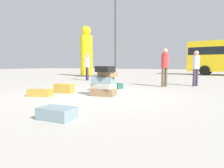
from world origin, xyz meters
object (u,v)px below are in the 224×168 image
person_passerby_in_red (196,65)px  yellow_dummy_statue (86,54)px  suitcase_tan_foreground_near (40,93)px  suitcase_navy_left_side (104,82)px  person_bearded_onlooker (165,64)px  lamp_post (115,25)px  suitcase_teal_behind_tower (114,86)px  suitcase_tower (104,83)px  suitcase_slate_upright_blue (57,113)px  suitcase_tan_foreground_far (64,88)px  person_tourist_with_camera (87,64)px

person_passerby_in_red → yellow_dummy_statue: (-8.85, 4.56, 0.92)m
suitcase_tan_foreground_near → person_passerby_in_red: bearing=36.3°
suitcase_navy_left_side → yellow_dummy_statue: (-5.98, 7.97, 1.54)m
person_bearded_onlooker → lamp_post: lamp_post is taller
suitcase_teal_behind_tower → person_passerby_in_red: (2.92, 2.41, 0.84)m
suitcase_teal_behind_tower → suitcase_tan_foreground_near: suitcase_tan_foreground_near is taller
person_bearded_onlooker → suitcase_tan_foreground_near: bearing=-8.7°
suitcase_tower → lamp_post: 12.59m
suitcase_slate_upright_blue → suitcase_tan_foreground_far: bearing=125.1°
person_passerby_in_red → suitcase_slate_upright_blue: bearing=12.3°
suitcase_teal_behind_tower → person_passerby_in_red: size_ratio=0.42×
suitcase_teal_behind_tower → person_tourist_with_camera: person_tourist_with_camera is taller
suitcase_tower → suitcase_slate_upright_blue: suitcase_tower is taller
person_bearded_onlooker → person_tourist_with_camera: bearing=-83.4°
suitcase_tower → lamp_post: (-4.75, 10.91, 4.10)m
suitcase_slate_upright_blue → lamp_post: (-5.28, 13.65, 4.39)m
suitcase_slate_upright_blue → person_passerby_in_red: (1.83, 7.07, 0.84)m
suitcase_tan_foreground_near → lamp_post: (-3.04, 11.87, 4.39)m
suitcase_slate_upright_blue → suitcase_navy_left_side: 3.81m
suitcase_teal_behind_tower → person_tourist_with_camera: size_ratio=0.40×
suitcase_tan_foreground_far → suitcase_slate_upright_blue: 3.39m
suitcase_tan_foreground_far → person_tourist_with_camera: (-2.40, 5.11, 0.84)m
suitcase_navy_left_side → person_bearded_onlooker: 3.08m
suitcase_tan_foreground_far → person_passerby_in_red: person_passerby_in_red is taller
suitcase_tower → yellow_dummy_statue: yellow_dummy_statue is taller
suitcase_teal_behind_tower → suitcase_slate_upright_blue: size_ratio=1.07×
suitcase_tan_foreground_far → lamp_post: size_ratio=0.09×
suitcase_tan_foreground_far → suitcase_teal_behind_tower: 2.20m
suitcase_tan_foreground_far → yellow_dummy_statue: bearing=110.1°
suitcase_tan_foreground_far → suitcase_slate_upright_blue: (2.07, -2.69, -0.05)m
suitcase_slate_upright_blue → suitcase_tan_foreground_near: (-2.24, 1.78, 0.00)m
person_bearded_onlooker → person_tourist_with_camera: person_bearded_onlooker is taller
suitcase_teal_behind_tower → suitcase_tan_foreground_far: bearing=-99.4°
suitcase_teal_behind_tower → person_tourist_with_camera: (-3.37, 3.14, 0.89)m
suitcase_slate_upright_blue → person_bearded_onlooker: 6.26m
suitcase_tower → person_bearded_onlooker: 3.67m
suitcase_tan_foreground_far → yellow_dummy_statue: yellow_dummy_statue is taller
suitcase_tan_foreground_near → person_tourist_with_camera: size_ratio=0.43×
lamp_post → person_tourist_with_camera: bearing=-82.0°
suitcase_tower → person_passerby_in_red: person_passerby_in_red is taller
suitcase_navy_left_side → yellow_dummy_statue: 10.09m
person_passerby_in_red → yellow_dummy_statue: 10.00m
person_tourist_with_camera → suitcase_tan_foreground_far: bearing=-26.7°
suitcase_slate_upright_blue → person_tourist_with_camera: bearing=117.3°
suitcase_tower → person_tourist_with_camera: 6.44m
suitcase_slate_upright_blue → yellow_dummy_statue: bearing=118.7°
suitcase_teal_behind_tower → person_passerby_in_red: bearing=56.5°
suitcase_tan_foreground_far → suitcase_tan_foreground_near: suitcase_tan_foreground_far is taller
suitcase_navy_left_side → person_tourist_with_camera: (-3.43, 4.15, 0.66)m
suitcase_navy_left_side → suitcase_tan_foreground_near: suitcase_navy_left_side is taller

